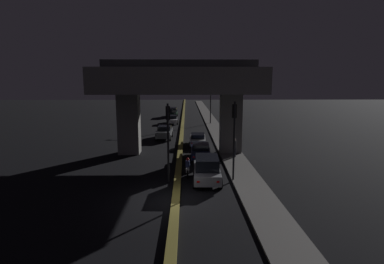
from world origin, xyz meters
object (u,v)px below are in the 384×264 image
Objects in this scene: traffic_light_right_of_median at (234,128)px; car_white_third at (198,139)px; pedestrian_on_sidewalk at (235,147)px; car_white_second_oncoming at (172,119)px; street_lamp at (209,99)px; car_silver_lead at (207,169)px; traffic_light_left_of_median at (168,129)px; car_dark_blue_second at (200,151)px; car_dark_green_third_oncoming at (173,112)px; motorcycle_white_filtering_near at (188,168)px; car_grey_lead_oncoming at (164,132)px.

car_white_third is at bearing 99.68° from traffic_light_right_of_median.
car_white_second_oncoming is at bearing 106.33° from pedestrian_on_sidewalk.
street_lamp is 4.03× the size of pedestrian_on_sidewalk.
street_lamp reaches higher than pedestrian_on_sidewalk.
street_lamp is 29.50m from car_silver_lead.
car_silver_lead is at bearing -176.79° from car_white_third.
car_white_second_oncoming is (-1.14, 29.70, -3.05)m from traffic_light_left_of_median.
car_silver_lead reaches higher than car_white_second_oncoming.
traffic_light_left_of_median is at bearing 160.07° from car_dark_blue_second.
pedestrian_on_sidewalk reaches higher than car_dark_green_third_oncoming.
pedestrian_on_sidewalk is at bearing 48.01° from traffic_light_left_of_median.
traffic_light_right_of_median reaches higher than car_white_second_oncoming.
car_dark_green_third_oncoming reaches higher than motorcycle_white_filtering_near.
car_grey_lead_oncoming is (-1.46, 16.10, -2.94)m from traffic_light_left_of_median.
car_dark_blue_second is 2.13× the size of motorcycle_white_filtering_near.
traffic_light_right_of_median is 40.26m from car_dark_green_third_oncoming.
car_white_second_oncoming is 2.57× the size of pedestrian_on_sidewalk.
pedestrian_on_sidewalk is at bearing 13.58° from car_white_second_oncoming.
car_dark_blue_second is 0.88× the size of car_dark_green_third_oncoming.
pedestrian_on_sidewalk is (3.18, -5.77, 0.32)m from car_white_third.
traffic_light_right_of_median is at bearing 9.75° from car_dark_green_third_oncoming.
street_lamp is 1.70× the size of car_dark_blue_second.
car_grey_lead_oncoming is 23.59m from car_dark_green_third_oncoming.
traffic_light_right_of_median is 1.32× the size of car_silver_lead.
car_dark_blue_second is 2.38× the size of pedestrian_on_sidewalk.
street_lamp is 3.62× the size of motorcycle_white_filtering_near.
car_white_third is at bearing 2.38° from car_dark_blue_second.
traffic_light_right_of_median is at bearing -99.92° from pedestrian_on_sidewalk.
car_white_third is 6.59m from pedestrian_on_sidewalk.
pedestrian_on_sidewalk is (3.14, -0.03, 0.32)m from car_dark_blue_second.
pedestrian_on_sidewalk is (7.17, -9.76, 0.20)m from car_grey_lead_oncoming.
car_grey_lead_oncoming is at bearing 16.13° from car_silver_lead.
motorcycle_white_filtering_near is (-1.35, 1.38, -0.34)m from car_silver_lead.
traffic_light_right_of_median reaches higher than motorcycle_white_filtering_near.
street_lamp is at bearing -5.77° from car_white_third.
car_white_second_oncoming is (-3.67, 17.59, 0.01)m from car_white_third.
car_grey_lead_oncoming is 15.15m from motorcycle_white_filtering_near.
traffic_light_right_of_median is at bearing 8.18° from car_white_second_oncoming.
traffic_light_right_of_median reaches higher than traffic_light_left_of_median.
car_grey_lead_oncoming is (-4.00, 3.99, 0.12)m from car_white_third.
street_lamp is at bearing 32.25° from car_dark_green_third_oncoming.
traffic_light_left_of_median is at bearing 3.18° from car_dark_green_third_oncoming.
car_white_second_oncoming is at bearing 14.14° from car_white_third.
traffic_light_right_of_median is 1.37× the size of car_dark_blue_second.
traffic_light_right_of_median is 1.38× the size of car_white_third.
motorcycle_white_filtering_near reaches higher than car_white_third.
car_silver_lead is at bearing 16.53° from car_grey_lead_oncoming.
traffic_light_right_of_median is 7.39m from car_dark_blue_second.
car_white_third is at bearing -98.13° from street_lamp.
street_lamp is 12.83m from car_dark_green_third_oncoming.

